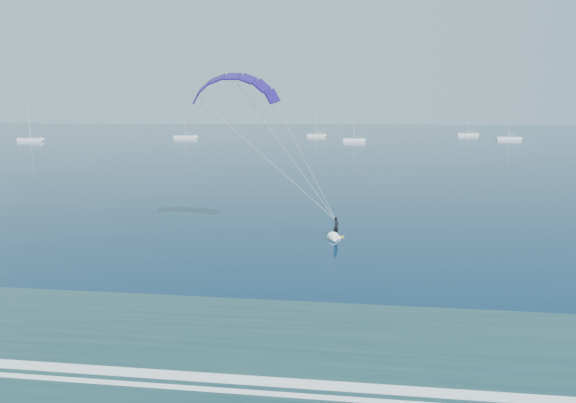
{
  "coord_description": "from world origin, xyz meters",
  "views": [
    {
      "loc": [
        7.92,
        -10.25,
        11.31
      ],
      "look_at": [
        3.03,
        27.7,
        4.57
      ],
      "focal_mm": 32.0,
      "sensor_mm": 36.0,
      "label": 1
    }
  ],
  "objects_px": {
    "sailboat_2": "(316,135)",
    "sailboat_0": "(31,139)",
    "sailboat_1": "(186,137)",
    "sailboat_3": "(354,140)",
    "sailboat_5": "(509,138)",
    "kitesurfer_rig": "(282,147)",
    "sailboat_4": "(468,134)"
  },
  "relations": [
    {
      "from": "sailboat_2",
      "to": "sailboat_0",
      "type": "bearing_deg",
      "value": -155.12
    },
    {
      "from": "sailboat_0",
      "to": "sailboat_1",
      "type": "bearing_deg",
      "value": 26.97
    },
    {
      "from": "sailboat_0",
      "to": "sailboat_2",
      "type": "bearing_deg",
      "value": 24.88
    },
    {
      "from": "sailboat_3",
      "to": "sailboat_5",
      "type": "bearing_deg",
      "value": 17.53
    },
    {
      "from": "sailboat_1",
      "to": "sailboat_2",
      "type": "xyz_separation_m",
      "value": [
        53.71,
        22.52,
        -0.02
      ]
    },
    {
      "from": "sailboat_2",
      "to": "sailboat_1",
      "type": "bearing_deg",
      "value": -157.25
    },
    {
      "from": "sailboat_0",
      "to": "sailboat_2",
      "type": "height_order",
      "value": "sailboat_0"
    },
    {
      "from": "kitesurfer_rig",
      "to": "sailboat_1",
      "type": "height_order",
      "value": "kitesurfer_rig"
    },
    {
      "from": "sailboat_0",
      "to": "sailboat_3",
      "type": "bearing_deg",
      "value": 5.99
    },
    {
      "from": "sailboat_0",
      "to": "sailboat_4",
      "type": "distance_m",
      "value": 188.16
    },
    {
      "from": "sailboat_2",
      "to": "sailboat_3",
      "type": "xyz_separation_m",
      "value": [
        16.91,
        -36.4,
        0.0
      ]
    },
    {
      "from": "sailboat_2",
      "to": "kitesurfer_rig",
      "type": "bearing_deg",
      "value": -86.69
    },
    {
      "from": "kitesurfer_rig",
      "to": "sailboat_5",
      "type": "bearing_deg",
      "value": 68.62
    },
    {
      "from": "sailboat_1",
      "to": "sailboat_2",
      "type": "bearing_deg",
      "value": 22.75
    },
    {
      "from": "sailboat_1",
      "to": "sailboat_5",
      "type": "distance_m",
      "value": 132.28
    },
    {
      "from": "sailboat_0",
      "to": "sailboat_4",
      "type": "bearing_deg",
      "value": 20.63
    },
    {
      "from": "sailboat_1",
      "to": "sailboat_3",
      "type": "bearing_deg",
      "value": -11.12
    },
    {
      "from": "sailboat_1",
      "to": "sailboat_5",
      "type": "bearing_deg",
      "value": 2.41
    },
    {
      "from": "sailboat_4",
      "to": "sailboat_1",
      "type": "bearing_deg",
      "value": -162.26
    },
    {
      "from": "kitesurfer_rig",
      "to": "sailboat_4",
      "type": "xyz_separation_m",
      "value": [
        58.7,
        206.3,
        -7.63
      ]
    },
    {
      "from": "sailboat_5",
      "to": "sailboat_1",
      "type": "bearing_deg",
      "value": -177.59
    },
    {
      "from": "kitesurfer_rig",
      "to": "sailboat_3",
      "type": "height_order",
      "value": "kitesurfer_rig"
    },
    {
      "from": "sailboat_3",
      "to": "sailboat_4",
      "type": "relative_size",
      "value": 0.88
    },
    {
      "from": "sailboat_3",
      "to": "sailboat_5",
      "type": "xyz_separation_m",
      "value": [
        61.55,
        19.44,
        0.01
      ]
    },
    {
      "from": "sailboat_4",
      "to": "sailboat_5",
      "type": "height_order",
      "value": "sailboat_5"
    },
    {
      "from": "kitesurfer_rig",
      "to": "sailboat_3",
      "type": "relative_size",
      "value": 1.4
    },
    {
      "from": "sailboat_2",
      "to": "sailboat_5",
      "type": "height_order",
      "value": "sailboat_5"
    },
    {
      "from": "sailboat_1",
      "to": "sailboat_4",
      "type": "xyz_separation_m",
      "value": [
        123.37,
        39.48,
        -0.01
      ]
    },
    {
      "from": "sailboat_5",
      "to": "kitesurfer_rig",
      "type": "bearing_deg",
      "value": -111.38
    },
    {
      "from": "sailboat_1",
      "to": "sailboat_3",
      "type": "xyz_separation_m",
      "value": [
        70.62,
        -13.88,
        -0.01
      ]
    },
    {
      "from": "sailboat_1",
      "to": "sailboat_4",
      "type": "bearing_deg",
      "value": 17.74
    },
    {
      "from": "sailboat_1",
      "to": "sailboat_2",
      "type": "relative_size",
      "value": 1.19
    }
  ]
}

